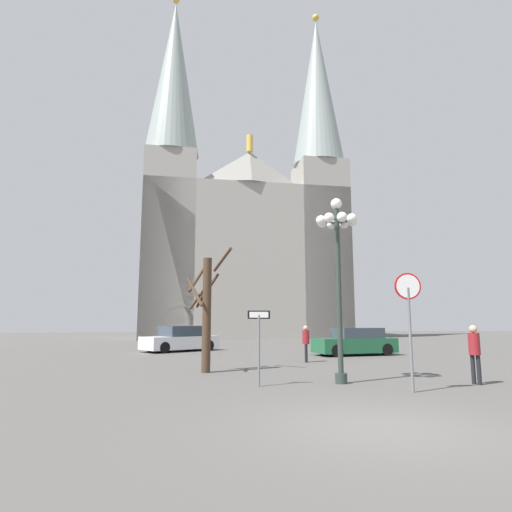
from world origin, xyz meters
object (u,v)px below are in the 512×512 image
(cathedral, at_px, (244,231))
(pedestrian_standing, at_px, (306,340))
(one_way_arrow_sign, at_px, (259,337))
(bare_tree, at_px, (206,309))
(stop_sign, at_px, (409,309))
(street_lamp, at_px, (338,252))
(parked_car_far_green, at_px, (355,342))
(pedestrian_walking, at_px, (474,348))
(parked_car_near_white, at_px, (181,339))

(cathedral, xyz_separation_m, pedestrian_standing, (0.02, -27.30, -10.68))
(one_way_arrow_sign, distance_m, bare_tree, 3.92)
(cathedral, relative_size, one_way_arrow_sign, 17.38)
(stop_sign, xyz_separation_m, one_way_arrow_sign, (-3.87, 1.53, -0.80))
(one_way_arrow_sign, relative_size, bare_tree, 0.47)
(bare_tree, height_order, pedestrian_standing, bare_tree)
(cathedral, relative_size, street_lamp, 6.55)
(one_way_arrow_sign, xyz_separation_m, street_lamp, (2.53, 0.25, 2.61))
(bare_tree, relative_size, pedestrian_standing, 2.81)
(cathedral, relative_size, stop_sign, 11.88)
(street_lamp, height_order, parked_car_far_green, street_lamp)
(one_way_arrow_sign, bearing_deg, cathedral, 84.85)
(bare_tree, relative_size, pedestrian_walking, 2.64)
(street_lamp, height_order, pedestrian_standing, street_lamp)
(pedestrian_walking, bearing_deg, parked_car_far_green, 88.66)
(cathedral, distance_m, street_lamp, 34.61)
(pedestrian_standing, bearing_deg, bare_tree, -145.10)
(cathedral, bearing_deg, pedestrian_standing, -89.95)
(stop_sign, bearing_deg, bare_tree, 136.59)
(stop_sign, xyz_separation_m, parked_car_far_green, (2.78, 11.61, -1.49))
(cathedral, height_order, parked_car_near_white, cathedral)
(bare_tree, bearing_deg, parked_car_far_green, 38.91)
(one_way_arrow_sign, height_order, pedestrian_standing, one_way_arrow_sign)
(street_lamp, height_order, pedestrian_walking, street_lamp)
(cathedral, bearing_deg, one_way_arrow_sign, -95.15)
(stop_sign, xyz_separation_m, bare_tree, (-5.34, 5.05, 0.12))
(stop_sign, height_order, bare_tree, bare_tree)
(stop_sign, distance_m, street_lamp, 2.88)
(cathedral, bearing_deg, stop_sign, -88.69)
(street_lamp, bearing_deg, cathedral, 89.09)
(parked_car_near_white, xyz_separation_m, pedestrian_walking, (9.19, -14.84, 0.34))
(pedestrian_walking, xyz_separation_m, pedestrian_standing, (-3.32, 7.19, -0.07))
(pedestrian_standing, bearing_deg, stop_sign, -84.53)
(pedestrian_walking, bearing_deg, one_way_arrow_sign, 175.58)
(stop_sign, bearing_deg, pedestrian_walking, 22.29)
(cathedral, xyz_separation_m, parked_car_far_green, (3.59, -23.92, -10.97))
(parked_car_near_white, relative_size, pedestrian_standing, 2.96)
(one_way_arrow_sign, bearing_deg, pedestrian_standing, 65.25)
(cathedral, bearing_deg, pedestrian_walking, -84.46)
(parked_car_near_white, relative_size, parked_car_far_green, 1.06)
(street_lamp, xyz_separation_m, parked_car_far_green, (4.13, 9.82, -3.30))
(pedestrian_walking, relative_size, pedestrian_standing, 1.06)
(cathedral, height_order, pedestrian_standing, cathedral)
(bare_tree, relative_size, parked_car_far_green, 1.00)
(one_way_arrow_sign, height_order, parked_car_far_green, one_way_arrow_sign)
(stop_sign, height_order, parked_car_far_green, stop_sign)
(parked_car_far_green, bearing_deg, pedestrian_walking, -91.34)
(bare_tree, bearing_deg, pedestrian_standing, 34.90)
(pedestrian_walking, bearing_deg, stop_sign, -157.71)
(one_way_arrow_sign, distance_m, pedestrian_standing, 7.38)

